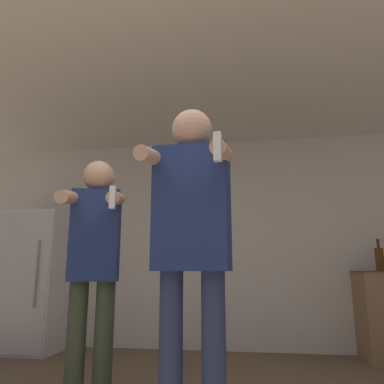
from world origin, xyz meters
The scene contains 6 objects.
wall_back centered at (0.00, 3.33, 1.27)m, with size 7.00×0.06×2.55m.
ceiling_slab centered at (0.00, 1.65, 2.57)m, with size 7.00×3.82×0.05m.
refrigerator centered at (-2.11, 2.95, 0.80)m, with size 0.78×0.74×1.60m.
bottle_amber_bourbon centered at (1.83, 2.99, 1.04)m, with size 0.09×0.09×0.34m.
person_woman_foreground centered at (0.17, 0.66, 1.08)m, with size 0.48×0.45×1.80m.
person_man_side centered at (-0.59, 1.14, 0.98)m, with size 0.47×0.56×1.68m.
Camera 1 is at (0.47, -1.31, 0.88)m, focal length 35.00 mm.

